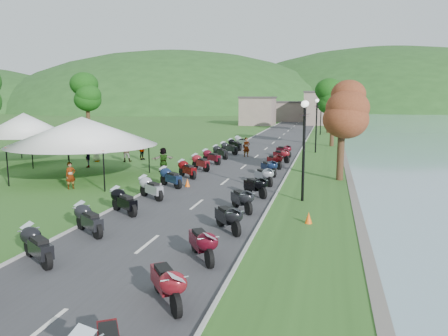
# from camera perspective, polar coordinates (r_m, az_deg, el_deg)

# --- Properties ---
(road) EXTENTS (7.00, 120.00, 0.02)m
(road) POSITION_cam_1_polar(r_m,az_deg,el_deg) (44.69, 5.51, 2.52)
(road) COLOR #37373A
(road) RESTS_ON ground
(hills_backdrop) EXTENTS (360.00, 120.00, 76.00)m
(hills_backdrop) POSITION_cam_1_polar(r_m,az_deg,el_deg) (204.11, 11.93, 7.61)
(hills_backdrop) COLOR #285621
(hills_backdrop) RESTS_ON ground
(far_building) EXTENTS (18.00, 16.00, 5.00)m
(far_building) POSITION_cam_1_polar(r_m,az_deg,el_deg) (89.37, 8.37, 7.43)
(far_building) COLOR gray
(far_building) RESTS_ON ground
(moto_row_left) EXTENTS (2.60, 48.08, 1.10)m
(moto_row_left) POSITION_cam_1_polar(r_m,az_deg,el_deg) (24.34, -8.28, -1.93)
(moto_row_left) COLOR #331411
(moto_row_left) RESTS_ON ground
(moto_row_right) EXTENTS (2.60, 37.17, 1.10)m
(moto_row_right) POSITION_cam_1_polar(r_m,az_deg,el_deg) (21.77, 3.18, -3.18)
(moto_row_right) COLOR #331411
(moto_row_right) RESTS_ON ground
(vendor_tent_main) EXTENTS (6.26, 6.26, 4.00)m
(vendor_tent_main) POSITION_cam_1_polar(r_m,az_deg,el_deg) (29.26, -17.90, 2.47)
(vendor_tent_main) COLOR white
(vendor_tent_main) RESTS_ON ground
(vendor_tent_side) EXTENTS (4.50, 4.50, 4.00)m
(vendor_tent_side) POSITION_cam_1_polar(r_m,az_deg,el_deg) (38.11, -24.52, 3.57)
(vendor_tent_side) COLOR white
(vendor_tent_side) RESTS_ON ground
(tree_lakeside) EXTENTS (2.67, 2.67, 7.42)m
(tree_lakeside) POSITION_cam_1_polar(r_m,az_deg,el_deg) (28.28, 15.15, 5.86)
(tree_lakeside) COLOR #175112
(tree_lakeside) RESTS_ON ground
(pedestrian_a) EXTENTS (0.68, 0.71, 1.57)m
(pedestrian_a) POSITION_cam_1_polar(r_m,az_deg,el_deg) (26.65, -19.31, -2.59)
(pedestrian_a) COLOR slate
(pedestrian_a) RESTS_ON ground
(pedestrian_b) EXTENTS (1.01, 0.71, 1.89)m
(pedestrian_b) POSITION_cam_1_polar(r_m,az_deg,el_deg) (36.58, -12.64, 0.82)
(pedestrian_b) COLOR slate
(pedestrian_b) RESTS_ON ground
(pedestrian_c) EXTENTS (1.01, 1.19, 1.74)m
(pedestrian_c) POSITION_cam_1_polar(r_m,az_deg,el_deg) (34.34, -17.38, 0.07)
(pedestrian_c) COLOR slate
(pedestrian_c) RESTS_ON ground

